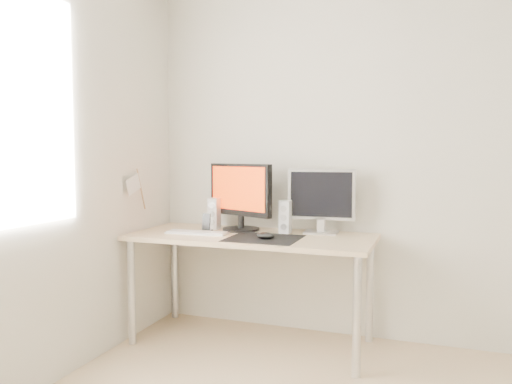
# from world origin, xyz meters

# --- Properties ---
(wall_back) EXTENTS (3.50, 0.00, 3.50)m
(wall_back) POSITION_xyz_m (0.00, 1.75, 1.25)
(wall_back) COLOR white
(wall_back) RESTS_ON ground
(mousepad) EXTENTS (0.45, 0.40, 0.00)m
(mousepad) POSITION_xyz_m (-0.80, 1.27, 0.73)
(mousepad) COLOR black
(mousepad) RESTS_ON desk
(mouse) EXTENTS (0.12, 0.07, 0.04)m
(mouse) POSITION_xyz_m (-0.78, 1.24, 0.75)
(mouse) COLOR black
(mouse) RESTS_ON mousepad
(desk) EXTENTS (1.60, 0.70, 0.73)m
(desk) POSITION_xyz_m (-0.93, 1.38, 0.65)
(desk) COLOR #D1B587
(desk) RESTS_ON ground
(main_monitor) EXTENTS (0.52, 0.34, 0.47)m
(main_monitor) POSITION_xyz_m (-1.07, 1.53, 0.98)
(main_monitor) COLOR black
(main_monitor) RESTS_ON desk
(second_monitor) EXTENTS (0.45, 0.17, 0.43)m
(second_monitor) POSITION_xyz_m (-0.51, 1.59, 0.97)
(second_monitor) COLOR silver
(second_monitor) RESTS_ON desk
(speaker_left) EXTENTS (0.07, 0.09, 0.22)m
(speaker_left) POSITION_xyz_m (-1.27, 1.54, 0.84)
(speaker_left) COLOR white
(speaker_left) RESTS_ON desk
(speaker_right) EXTENTS (0.07, 0.09, 0.22)m
(speaker_right) POSITION_xyz_m (-0.74, 1.52, 0.84)
(speaker_right) COLOR white
(speaker_right) RESTS_ON desk
(keyboard) EXTENTS (0.43, 0.14, 0.02)m
(keyboard) POSITION_xyz_m (-1.29, 1.30, 0.74)
(keyboard) COLOR silver
(keyboard) RESTS_ON desk
(phone_dock) EXTENTS (0.07, 0.06, 0.13)m
(phone_dock) POSITION_xyz_m (-1.26, 1.39, 0.77)
(phone_dock) COLOR black
(phone_dock) RESTS_ON desk
(pennant) EXTENTS (0.01, 0.23, 0.29)m
(pennant) POSITION_xyz_m (-1.72, 1.24, 1.05)
(pennant) COLOR #A57F54
(pennant) RESTS_ON wall_left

